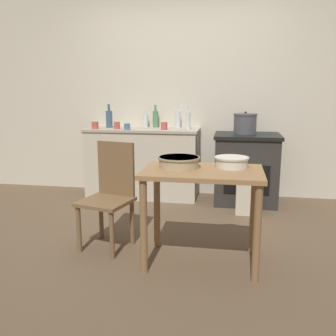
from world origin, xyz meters
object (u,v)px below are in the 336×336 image
at_px(bottle_center_left, 178,119).
at_px(bottle_center, 109,119).
at_px(mixing_bowl_large, 232,162).
at_px(work_table, 202,187).
at_px(cup_center_right, 117,125).
at_px(stock_pot, 245,124).
at_px(bottle_mid_left, 146,121).
at_px(chair, 110,193).
at_px(mixing_bowl_small, 179,161).
at_px(bottle_left, 155,119).
at_px(cup_far_right, 164,126).
at_px(flour_sack, 249,196).
at_px(cup_mid_right, 127,127).
at_px(bottle_far_left, 188,120).
at_px(cup_right, 95,125).
at_px(stove, 246,168).

relative_size(bottle_center_left, bottle_center, 0.99).
bearing_deg(mixing_bowl_large, work_table, -149.67).
relative_size(mixing_bowl_large, cup_center_right, 3.11).
distance_m(stock_pot, cup_center_right, 1.57).
height_order(mixing_bowl_large, bottle_mid_left, bottle_mid_left).
distance_m(chair, bottle_mid_left, 1.82).
bearing_deg(mixing_bowl_small, bottle_left, 106.94).
xyz_separation_m(stock_pot, cup_far_right, (-0.97, -0.08, -0.04)).
height_order(flour_sack, cup_far_right, cup_far_right).
bearing_deg(mixing_bowl_small, cup_mid_right, 119.11).
height_order(bottle_far_left, bottle_left, bottle_left).
bearing_deg(cup_right, stock_pot, 3.93).
distance_m(bottle_far_left, bottle_center_left, 0.20).
bearing_deg(cup_right, mixing_bowl_small, -51.04).
bearing_deg(bottle_mid_left, flour_sack, -26.82).
bearing_deg(bottle_center_left, mixing_bowl_large, -69.15).
xyz_separation_m(bottle_far_left, cup_right, (-1.15, -0.16, -0.06)).
distance_m(mixing_bowl_large, bottle_center_left, 1.96).
relative_size(bottle_left, bottle_mid_left, 1.31).
bearing_deg(cup_mid_right, flour_sack, -11.87).
distance_m(mixing_bowl_small, bottle_center_left, 1.93).
xyz_separation_m(mixing_bowl_small, bottle_center_left, (-0.28, 1.90, 0.19)).
xyz_separation_m(bottle_center, cup_far_right, (0.75, -0.14, -0.07)).
height_order(cup_right, cup_far_right, cup_far_right).
height_order(work_table, cup_far_right, cup_far_right).
distance_m(chair, flour_sack, 1.67).
bearing_deg(flour_sack, cup_mid_right, 168.13).
distance_m(bottle_far_left, bottle_center, 1.02).
height_order(stock_pot, cup_center_right, stock_pot).
bearing_deg(flour_sack, chair, -138.75).
relative_size(stove, mixing_bowl_small, 2.53).
xyz_separation_m(flour_sack, cup_far_right, (-1.03, 0.40, 0.73)).
distance_m(mixing_bowl_small, bottle_mid_left, 2.04).
relative_size(mixing_bowl_large, cup_right, 3.05).
bearing_deg(flour_sack, bottle_left, 150.40).
xyz_separation_m(stock_pot, cup_mid_right, (-1.41, -0.18, -0.04)).
distance_m(stove, chair, 1.96).
relative_size(work_table, chair, 1.00).
bearing_deg(bottle_mid_left, chair, -87.29).
height_order(stock_pot, cup_right, stock_pot).
height_order(flour_sack, mixing_bowl_large, mixing_bowl_large).
distance_m(stove, cup_center_right, 1.68).
bearing_deg(chair, flour_sack, 55.86).
relative_size(bottle_mid_left, cup_far_right, 2.43).
xyz_separation_m(stock_pot, bottle_left, (-1.14, 0.19, 0.03)).
relative_size(stove, bottle_far_left, 2.99).
bearing_deg(cup_right, bottle_left, 24.45).
xyz_separation_m(mixing_bowl_large, bottle_center, (-1.57, 1.70, 0.19)).
relative_size(work_table, mixing_bowl_large, 3.38).
xyz_separation_m(bottle_mid_left, cup_center_right, (-0.30, -0.28, -0.04)).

